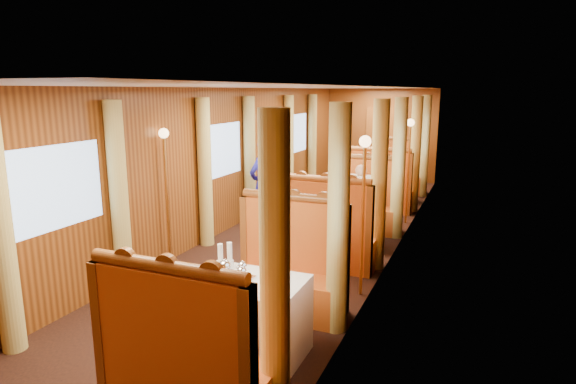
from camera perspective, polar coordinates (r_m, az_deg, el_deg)
The scene contains 48 objects.
floor at distance 8.06m, azimuth 1.86°, elevation -5.76°, with size 3.00×12.00×0.01m, color black, non-canonical shape.
ceiling at distance 7.68m, azimuth 1.99°, elevation 12.30°, with size 3.00×12.00×0.01m, color silver, non-canonical shape.
wall_far at distance 13.52m, azimuth 10.92°, elevation 6.67°, with size 3.00×2.50×0.01m, color brown, non-canonical shape.
wall_left at distance 8.41m, azimuth -7.72°, elevation 3.63°, with size 12.00×2.50×0.01m, color brown, non-canonical shape.
wall_right at distance 7.39m, azimuth 12.89°, elevation 2.28°, with size 12.00×2.50×0.01m, color brown, non-canonical shape.
doorway_far at distance 13.52m, azimuth 10.85°, elevation 5.60°, with size 0.80×0.04×2.00m, color brown.
table_near at distance 4.66m, azimuth -4.80°, elevation -14.61°, with size 1.05×0.72×0.75m, color white.
banquette_near_fwd at distance 3.88m, azimuth -12.08°, elevation -19.94°, with size 1.30×0.55×1.34m.
banquette_near_aft at distance 5.48m, azimuth 0.08°, elevation -9.80°, with size 1.30×0.55×1.34m.
table_mid at distance 7.74m, azimuth 7.10°, elevation -3.72°, with size 1.05×0.72×0.75m, color white.
banquette_mid_fwd at distance 6.79m, azimuth 4.82°, elevation -5.49°, with size 1.30×0.55×1.34m.
banquette_mid_aft at distance 8.68m, azimuth 8.89°, elevation -1.71°, with size 1.30×0.55×1.34m.
table_far at distance 11.07m, azimuth 11.92°, elevation 0.89°, with size 1.05×0.72×0.75m, color white.
banquette_far_fwd at distance 10.08m, azimuth 10.86°, elevation 0.14°, with size 1.30×0.55×1.34m.
banquette_far_aft at distance 12.04m, azimuth 12.82°, elevation 1.98°, with size 1.30×0.55×1.34m.
tea_tray at distance 4.55m, azimuth -6.41°, elevation -10.05°, with size 0.34×0.26×0.01m, color silver.
teapot_left at distance 4.48m, azimuth -7.52°, elevation -9.52°, with size 0.19×0.14×0.15m, color silver, non-canonical shape.
teapot_right at distance 4.42m, azimuth -5.53°, elevation -10.00°, with size 0.15×0.11×0.12m, color silver, non-canonical shape.
teapot_back at distance 4.55m, azimuth -5.41°, elevation -9.33°, with size 0.15×0.11×0.12m, color silver, non-canonical shape.
fruit_plate at distance 4.26m, azimuth -2.19°, elevation -11.37°, with size 0.23×0.23×0.05m.
cup_inboard at distance 4.73m, azimuth -8.00°, elevation -7.94°, with size 0.08×0.08×0.26m.
cup_outboard at distance 4.76m, azimuth -6.92°, elevation -7.79°, with size 0.08×0.08×0.26m.
rose_vase_mid at distance 7.64m, azimuth 7.26°, elevation 0.34°, with size 0.06×0.06×0.36m.
rose_vase_far at distance 10.96m, azimuth 11.88°, elevation 3.72°, with size 0.06×0.06×0.36m.
window_left_near at distance 5.66m, azimuth -25.59°, elevation 0.53°, with size 1.20×0.90×0.01m, color #8BADD9, non-canonical shape.
curtain_left_near_a at distance 5.16m, azimuth -30.91°, elevation -4.17°, with size 0.22×0.22×2.35m, color #CCBE68.
curtain_left_near_b at distance 6.18m, azimuth -19.39°, elevation -0.69°, with size 0.22×0.22×2.35m, color #CCBE68.
window_right_near at distance 4.01m, azimuth 4.32°, elevation -2.61°, with size 1.20×0.90×0.01m, color #8BADD9, non-canonical shape.
curtain_right_near_a at distance 3.44m, azimuth -1.56°, elevation -9.93°, with size 0.22×0.22×2.35m, color #CCBE68.
curtain_right_near_b at distance 4.84m, azimuth 5.96°, elevation -3.48°, with size 0.22×0.22×2.35m, color #CCBE68.
window_left_mid at distance 8.38m, azimuth -7.67°, elevation 4.98°, with size 1.20×0.90×0.01m, color #8BADD9, non-canonical shape.
curtain_left_mid_a at distance 7.70m, azimuth -9.82°, elevation 2.23°, with size 0.22×0.22×2.35m, color #CCBE68.
curtain_left_mid_b at distance 9.04m, azimuth -4.57°, elevation 3.80°, with size 0.22×0.22×2.35m, color #CCBE68.
window_right_mid at distance 7.37m, azimuth 12.84°, elevation 3.83°, with size 1.20×0.90×0.01m, color #8BADD9, non-canonical shape.
curtain_right_mid_a at distance 6.67m, azimuth 10.71°, elevation 0.69°, with size 0.22×0.22×2.35m, color #CCBE68.
curtain_right_mid_b at distance 8.18m, azimuth 12.96°, elevation 2.67°, with size 0.22×0.22×2.35m, color #CCBE68.
window_left_far at distance 11.52m, azimuth 1.10°, elevation 6.98°, with size 1.20×0.90×0.01m, color #8BADD9, non-canonical shape.
curtain_left_far_a at distance 10.79m, azimuth 0.10°, elevation 5.18°, with size 0.22×0.22×2.35m, color #CCBE68.
curtain_left_far_b at distance 12.24m, azimuth 2.88°, elevation 5.97°, with size 0.22×0.22×2.35m, color #CCBE68.
window_right_far at distance 10.81m, azimuth 16.02°, elevation 6.19°, with size 1.20×0.90×0.01m, color #8BADD9, non-canonical shape.
curtain_right_far_a at distance 10.08m, azimuth 14.82°, elevation 4.29°, with size 0.22×0.22×2.35m, color #CCBE68.
curtain_right_far_b at distance 11.62m, azimuth 15.87°, elevation 5.21°, with size 0.22×0.22×2.35m, color #CCBE68.
sconce_left_fore at distance 6.89m, azimuth -14.30°, elevation 2.65°, with size 0.14×0.14×1.95m.
sconce_right_fore at distance 5.70m, azimuth 8.98°, elevation 0.97°, with size 0.14×0.14×1.95m.
sconce_left_aft at distance 9.89m, azimuth -2.15°, elevation 5.76°, with size 0.14×0.14×1.95m.
sconce_right_aft at distance 9.10m, azimuth 14.17°, elevation 4.86°, with size 0.14×0.14×1.95m.
steward at distance 8.30m, azimuth -2.83°, elevation 0.77°, with size 0.62×0.40×1.69m, color navy.
passenger at distance 8.36m, azimuth 8.53°, elevation 0.01°, with size 0.40×0.44×0.76m.
Camera 1 is at (2.68, -7.20, 2.46)m, focal length 30.00 mm.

